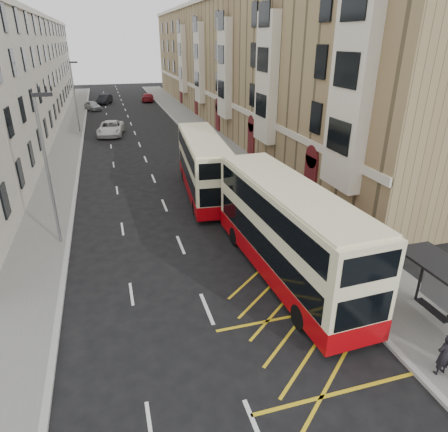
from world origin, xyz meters
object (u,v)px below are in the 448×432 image
object	(u,v)px
car_dark	(105,99)
car_red	(148,97)
street_lamp_far	(75,93)
double_decker_rear	(203,166)
white_van	(111,128)
street_lamp_near	(47,164)
pedestrian_far	(358,248)
double_decker_front	(287,232)
pedestrian_near	(444,355)
car_silver	(93,106)

from	to	relation	value
car_dark	car_red	xyz separation A→B (m)	(7.57, 0.72, -0.07)
street_lamp_far	car_red	distance (m)	27.09
double_decker_rear	white_van	distance (m)	23.13
street_lamp_near	double_decker_rear	size ratio (longest dim) A/B	0.73
pedestrian_far	white_van	size ratio (longest dim) A/B	0.33
double_decker_rear	white_van	xyz separation A→B (m)	(-5.87, 22.33, -1.38)
double_decker_rear	white_van	world-z (taller)	double_decker_rear
street_lamp_far	pedestrian_far	xyz separation A→B (m)	(14.30, -36.87, -3.53)
street_lamp_near	street_lamp_far	xyz separation A→B (m)	(0.00, 30.00, 0.00)
street_lamp_far	double_decker_front	distance (m)	38.07
street_lamp_near	car_dark	xyz separation A→B (m)	(3.37, 53.75, -3.84)
double_decker_front	street_lamp_far	bearing A→B (deg)	103.77
car_dark	pedestrian_near	bearing A→B (deg)	-65.66
street_lamp_far	pedestrian_near	xyz separation A→B (m)	(13.00, -43.82, -3.69)
street_lamp_near	street_lamp_far	bearing A→B (deg)	90.00
double_decker_rear	car_dark	distance (m)	48.91
pedestrian_near	car_dark	world-z (taller)	pedestrian_near
street_lamp_far	double_decker_front	world-z (taller)	street_lamp_far
white_van	pedestrian_far	bearing A→B (deg)	-64.10
pedestrian_far	double_decker_front	bearing A→B (deg)	25.49
double_decker_front	car_red	xyz separation A→B (m)	(0.34, 60.95, -1.61)
car_red	double_decker_rear	bearing A→B (deg)	96.61
pedestrian_near	car_red	distance (m)	68.32
pedestrian_far	car_red	size ratio (longest dim) A/B	0.38
car_silver	street_lamp_far	bearing A→B (deg)	-115.59
double_decker_rear	pedestrian_near	bearing A→B (deg)	-74.32
street_lamp_near	pedestrian_near	world-z (taller)	street_lamp_near
car_dark	double_decker_rear	bearing A→B (deg)	-66.62
car_red	street_lamp_far	bearing A→B (deg)	74.24
double_decker_front	car_dark	size ratio (longest dim) A/B	2.41
pedestrian_near	car_dark	bearing A→B (deg)	-86.44
pedestrian_near	white_van	xyz separation A→B (m)	(-9.41, 41.39, -0.13)
pedestrian_far	white_van	world-z (taller)	pedestrian_far
street_lamp_far	white_van	bearing A→B (deg)	-34.12
white_van	car_dark	xyz separation A→B (m)	(-0.21, 26.18, -0.02)
street_lamp_near	car_dark	size ratio (longest dim) A/B	1.66
pedestrian_near	white_van	bearing A→B (deg)	-81.74
street_lamp_far	pedestrian_far	distance (m)	39.70
pedestrian_far	car_dark	xyz separation A→B (m)	(-10.93, 60.61, -0.31)
white_van	car_red	size ratio (longest dim) A/B	1.17
car_dark	street_lamp_near	bearing A→B (deg)	-77.36
double_decker_front	double_decker_rear	world-z (taller)	double_decker_front
street_lamp_far	car_dark	xyz separation A→B (m)	(3.37, 23.75, -3.84)
pedestrian_far	car_red	bearing A→B (deg)	-55.48
pedestrian_near	white_van	world-z (taller)	pedestrian_near
double_decker_rear	car_dark	size ratio (longest dim) A/B	2.27
pedestrian_far	pedestrian_near	bearing A→B (deg)	110.76
double_decker_rear	car_red	size ratio (longest dim) A/B	2.19
pedestrian_far	car_red	world-z (taller)	pedestrian_far
street_lamp_far	white_van	size ratio (longest dim) A/B	1.37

